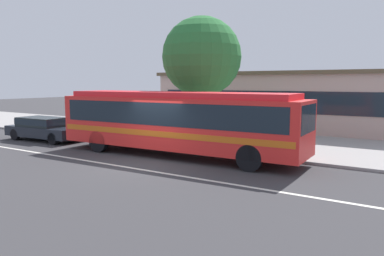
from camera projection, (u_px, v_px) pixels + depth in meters
The scene contains 11 objects.
ground_plane at pixel (144, 164), 14.94m from camera, with size 120.00×120.00×0.00m, color #383739.
sidewalk_slab at pixel (229, 139), 21.12m from camera, with size 60.00×8.00×0.12m, color #9A9592.
lane_stripe_center at pixel (131, 168), 14.27m from camera, with size 56.00×0.16×0.01m, color silver.
transit_bus at pixel (177, 119), 16.37m from camera, with size 11.44×2.80×2.83m.
sedan_behind_bus at pixel (44, 127), 20.98m from camera, with size 4.84×1.97×1.29m.
pedestrian_waiting_near_sign at pixel (255, 127), 17.54m from camera, with size 0.48×0.48×1.74m.
pedestrian_walking_along_curb at pixel (179, 123), 19.93m from camera, with size 0.48×0.48×1.63m.
pedestrian_standing_by_tree at pixel (169, 123), 20.29m from camera, with size 0.44×0.44×1.63m.
bus_stop_sign at pixel (279, 121), 15.68m from camera, with size 0.08×0.44×2.33m.
street_tree_near_stop at pixel (202, 57), 19.48m from camera, with size 4.14×4.14×6.52m.
station_building at pixel (292, 100), 26.41m from camera, with size 17.99×7.85×3.95m.
Camera 1 is at (9.49, -11.33, 3.25)m, focal length 35.04 mm.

